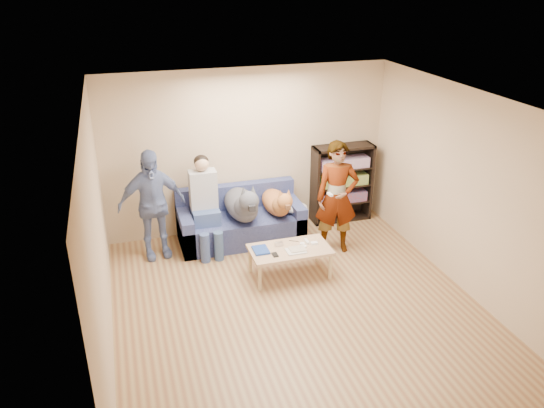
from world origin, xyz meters
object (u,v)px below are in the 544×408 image
object	(u,v)px
dog_tan	(277,203)
bookshelf	(342,181)
person_seated	(205,201)
dog_gray	(243,204)
coffee_table	(290,251)
person_standing_left	(152,205)
sofa	(240,223)
camera_silver	(279,244)
notebook_blue	(261,250)
person_standing_right	(337,198)

from	to	relation	value
dog_tan	bookshelf	world-z (taller)	bookshelf
person_seated	dog_gray	size ratio (longest dim) A/B	1.15
coffee_table	bookshelf	size ratio (longest dim) A/B	0.85
person_standing_left	sofa	distance (m)	1.44
camera_silver	person_seated	world-z (taller)	person_seated
notebook_blue	bookshelf	xyz separation A→B (m)	(1.80, 1.44, 0.25)
camera_silver	dog_gray	size ratio (longest dim) A/B	0.09
person_standing_left	sofa	size ratio (longest dim) A/B	0.87
sofa	bookshelf	world-z (taller)	bookshelf
sofa	dog_tan	distance (m)	0.68
camera_silver	dog_tan	bearing A→B (deg)	73.82
dog_tan	bookshelf	distance (m)	1.30
person_standing_right	dog_tan	world-z (taller)	person_standing_right
person_standing_left	sofa	world-z (taller)	person_standing_left
person_seated	sofa	bearing A→B (deg)	12.87
person_seated	notebook_blue	bearing A→B (deg)	-62.86
notebook_blue	dog_tan	world-z (taller)	dog_tan
notebook_blue	sofa	world-z (taller)	sofa
person_seated	dog_tan	bearing A→B (deg)	-1.96
person_standing_right	person_seated	size ratio (longest dim) A/B	1.16
camera_silver	dog_gray	world-z (taller)	dog_gray
sofa	dog_tan	xyz separation A→B (m)	(0.56, -0.16, 0.34)
bookshelf	sofa	bearing A→B (deg)	-172.60
person_standing_right	bookshelf	bearing A→B (deg)	75.96
person_standing_right	coffee_table	bearing A→B (deg)	-136.26
person_standing_right	dog_gray	distance (m)	1.41
camera_silver	person_seated	xyz separation A→B (m)	(-0.83, 1.01, 0.33)
camera_silver	sofa	xyz separation A→B (m)	(-0.28, 1.13, -0.16)
person_standing_right	camera_silver	size ratio (longest dim) A/B	15.45
camera_silver	sofa	bearing A→B (deg)	103.77
person_standing_right	dog_gray	size ratio (longest dim) A/B	1.33
person_seated	coffee_table	size ratio (longest dim) A/B	1.34
notebook_blue	camera_silver	world-z (taller)	camera_silver
dog_tan	coffee_table	world-z (taller)	dog_tan
person_standing_right	dog_tan	bearing A→B (deg)	155.60
dog_gray	dog_tan	size ratio (longest dim) A/B	1.11
person_standing_right	sofa	world-z (taller)	person_standing_right
person_standing_right	person_seated	world-z (taller)	person_standing_right
camera_silver	coffee_table	size ratio (longest dim) A/B	0.10
person_seated	dog_gray	world-z (taller)	person_seated
person_standing_left	person_seated	size ratio (longest dim) A/B	1.12
person_seated	dog_tan	distance (m)	1.12
sofa	person_standing_right	bearing A→B (deg)	-29.74
sofa	dog_gray	world-z (taller)	dog_gray
dog_gray	person_standing_right	bearing A→B (deg)	-23.47
coffee_table	bookshelf	distance (m)	2.07
sofa	person_seated	world-z (taller)	person_seated
person_seated	dog_gray	bearing A→B (deg)	-5.35
notebook_blue	person_seated	world-z (taller)	person_seated
person_standing_right	person_standing_left	bearing A→B (deg)	-179.02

